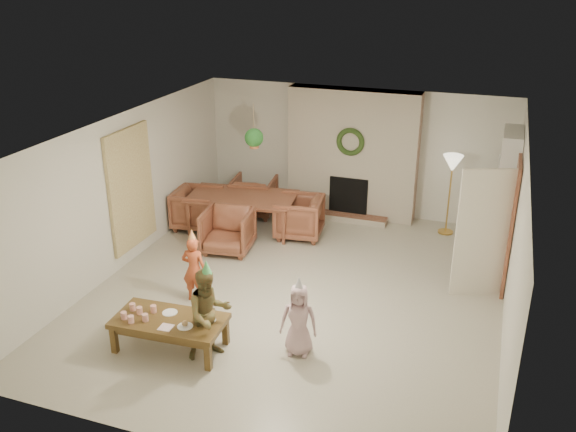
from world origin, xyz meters
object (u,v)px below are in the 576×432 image
at_px(dining_table, 242,214).
at_px(dining_chair_left, 198,208).
at_px(dining_chair_far, 254,196).
at_px(dining_chair_near, 228,231).
at_px(coffee_table_top, 169,321).
at_px(child_plaid, 209,314).
at_px(dining_chair_right, 299,217).
at_px(child_red, 194,269).
at_px(child_pink, 299,320).

height_order(dining_table, dining_chair_left, dining_chair_left).
xyz_separation_m(dining_table, dining_chair_far, (-0.11, 0.86, 0.04)).
relative_size(dining_table, dining_chair_left, 2.34).
xyz_separation_m(dining_chair_near, coffee_table_top, (0.51, -2.92, 0.03)).
height_order(dining_chair_far, coffee_table_top, dining_chair_far).
bearing_deg(dining_table, coffee_table_top, -87.93).
bearing_deg(dining_chair_far, dining_table, 90.00).
bearing_deg(dining_table, dining_chair_far, 90.00).
bearing_deg(child_plaid, dining_chair_near, 65.84).
xyz_separation_m(dining_chair_right, child_plaid, (0.11, -3.88, 0.23)).
relative_size(dining_chair_far, child_red, 0.83).
relative_size(dining_chair_far, child_pink, 0.86).
height_order(coffee_table_top, child_pink, child_pink).
bearing_deg(child_red, dining_chair_near, -87.80).
relative_size(dining_chair_right, child_red, 0.83).
height_order(dining_table, child_pink, child_pink).
distance_m(dining_table, dining_chair_right, 1.08).
bearing_deg(dining_chair_near, coffee_table_top, -87.32).
bearing_deg(dining_chair_left, child_red, -161.00).
distance_m(dining_chair_right, child_red, 2.80).
distance_m(coffee_table_top, child_pink, 1.67).
bearing_deg(dining_chair_near, dining_chair_right, 38.66).
height_order(dining_chair_right, child_pink, child_pink).
height_order(dining_chair_left, dining_chair_right, same).
bearing_deg(dining_chair_left, child_plaid, -157.96).
xyz_separation_m(dining_chair_left, dining_chair_right, (1.93, 0.25, 0.00)).
bearing_deg(dining_chair_far, coffee_table_top, 91.69).
xyz_separation_m(dining_chair_far, coffee_table_top, (0.73, -4.64, 0.03)).
relative_size(dining_chair_right, child_plaid, 0.69).
distance_m(dining_chair_far, child_pink, 4.79).
bearing_deg(child_pink, dining_chair_far, 109.94).
height_order(dining_chair_near, child_plaid, child_plaid).
xyz_separation_m(dining_table, coffee_table_top, (0.62, -3.78, 0.06)).
height_order(dining_chair_left, child_pink, child_pink).
xyz_separation_m(dining_chair_far, child_pink, (2.34, -4.18, 0.11)).
xyz_separation_m(dining_table, dining_chair_near, (0.11, -0.86, 0.04)).
xyz_separation_m(dining_chair_near, dining_chair_far, (-0.22, 1.72, 0.00)).
relative_size(dining_chair_far, dining_chair_left, 1.00).
height_order(dining_chair_left, child_red, child_red).
relative_size(coffee_table_top, child_plaid, 1.18).
xyz_separation_m(dining_chair_far, child_plaid, (1.29, -4.60, 0.23)).
xyz_separation_m(dining_chair_right, coffee_table_top, (-0.45, -3.92, 0.03)).
bearing_deg(dining_chair_right, dining_chair_left, -90.00).
bearing_deg(dining_table, child_plaid, -79.76).
relative_size(coffee_table_top, child_red, 1.41).
relative_size(dining_chair_near, child_pink, 0.86).
relative_size(dining_table, child_red, 1.93).
relative_size(dining_chair_near, dining_chair_left, 1.00).
relative_size(dining_chair_far, dining_chair_right, 1.00).
xyz_separation_m(coffee_table_top, child_pink, (1.61, 0.46, 0.08)).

